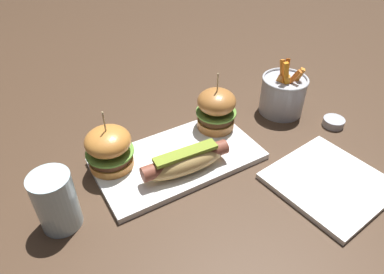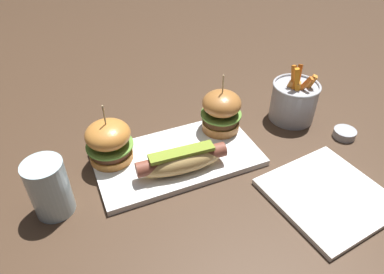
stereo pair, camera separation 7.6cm
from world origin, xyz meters
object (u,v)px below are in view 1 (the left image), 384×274
object	(u,v)px
water_glass	(56,201)
hot_dog	(186,161)
fries_bucket	(283,94)
platter_main	(178,159)
side_plate	(329,182)
slider_right	(216,109)
slider_left	(109,148)
sauce_ramekin	(334,122)

from	to	relation	value
water_glass	hot_dog	bearing A→B (deg)	-2.42
fries_bucket	water_glass	distance (m)	0.60
platter_main	side_plate	bearing A→B (deg)	-43.75
hot_dog	slider_right	size ratio (longest dim) A/B	1.32
slider_left	slider_right	bearing A→B (deg)	0.28
slider_right	side_plate	size ratio (longest dim) A/B	0.69
fries_bucket	water_glass	xyz separation A→B (m)	(-0.59, -0.07, 0.01)
slider_left	water_glass	size ratio (longest dim) A/B	1.17
hot_dog	side_plate	distance (m)	0.30
platter_main	hot_dog	size ratio (longest dim) A/B	1.86
water_glass	slider_right	bearing A→B (deg)	12.55
slider_right	side_plate	bearing A→B (deg)	-69.88
slider_right	sauce_ramekin	world-z (taller)	slider_right
slider_left	water_glass	bearing A→B (deg)	-146.29
slider_left	slider_right	distance (m)	0.27
side_plate	water_glass	bearing A→B (deg)	159.70
hot_dog	water_glass	world-z (taller)	water_glass
slider_right	sauce_ramekin	size ratio (longest dim) A/B	2.76
platter_main	fries_bucket	xyz separation A→B (m)	(0.33, 0.04, 0.04)
side_plate	sauce_ramekin	bearing A→B (deg)	39.63
sauce_ramekin	water_glass	xyz separation A→B (m)	(-0.66, 0.04, 0.05)
water_glass	side_plate	bearing A→B (deg)	-20.30
platter_main	slider_left	world-z (taller)	slider_left
platter_main	slider_left	size ratio (longest dim) A/B	2.62
slider_left	sauce_ramekin	size ratio (longest dim) A/B	2.59
slider_left	water_glass	world-z (taller)	slider_left
slider_right	sauce_ramekin	distance (m)	0.30
fries_bucket	sauce_ramekin	distance (m)	0.14
platter_main	slider_left	bearing A→B (deg)	160.06
hot_dog	sauce_ramekin	world-z (taller)	hot_dog
slider_right	hot_dog	bearing A→B (deg)	-144.81
fries_bucket	side_plate	distance (m)	0.28
slider_right	water_glass	xyz separation A→B (m)	(-0.40, -0.09, -0.01)
platter_main	side_plate	size ratio (longest dim) A/B	1.69
sauce_ramekin	side_plate	xyz separation A→B (m)	(-0.17, -0.14, -0.00)
hot_dog	fries_bucket	bearing A→B (deg)	14.04
platter_main	fries_bucket	world-z (taller)	fries_bucket
hot_dog	sauce_ramekin	size ratio (longest dim) A/B	3.64
side_plate	water_glass	distance (m)	0.53
hot_dog	slider_left	xyz separation A→B (m)	(-0.13, 0.10, 0.02)
sauce_ramekin	fries_bucket	bearing A→B (deg)	120.83
platter_main	hot_dog	bearing A→B (deg)	-99.58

